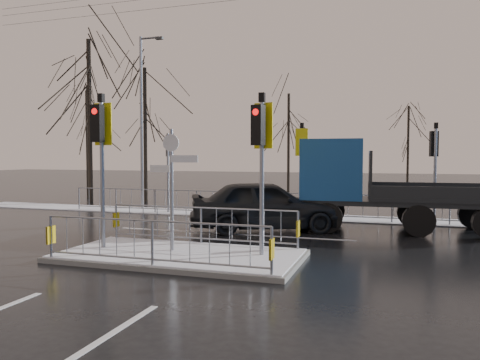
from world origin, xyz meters
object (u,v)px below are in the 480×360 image
(car_far_lane, at_px, (265,205))
(street_lamp_left, at_px, (143,115))
(flatbed_truck, at_px, (361,182))
(traffic_island, at_px, (179,243))

(car_far_lane, xyz_separation_m, street_lamp_left, (-7.34, 4.66, 3.62))
(car_far_lane, relative_size, flatbed_truck, 0.75)
(traffic_island, height_order, street_lamp_left, street_lamp_left)
(street_lamp_left, bearing_deg, traffic_island, -55.93)
(flatbed_truck, relative_size, street_lamp_left, 0.83)
(traffic_island, distance_m, flatbed_truck, 7.40)
(traffic_island, bearing_deg, flatbed_truck, 57.02)
(traffic_island, bearing_deg, car_far_lane, 79.22)
(street_lamp_left, bearing_deg, flatbed_truck, -17.98)
(car_far_lane, height_order, flatbed_truck, flatbed_truck)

